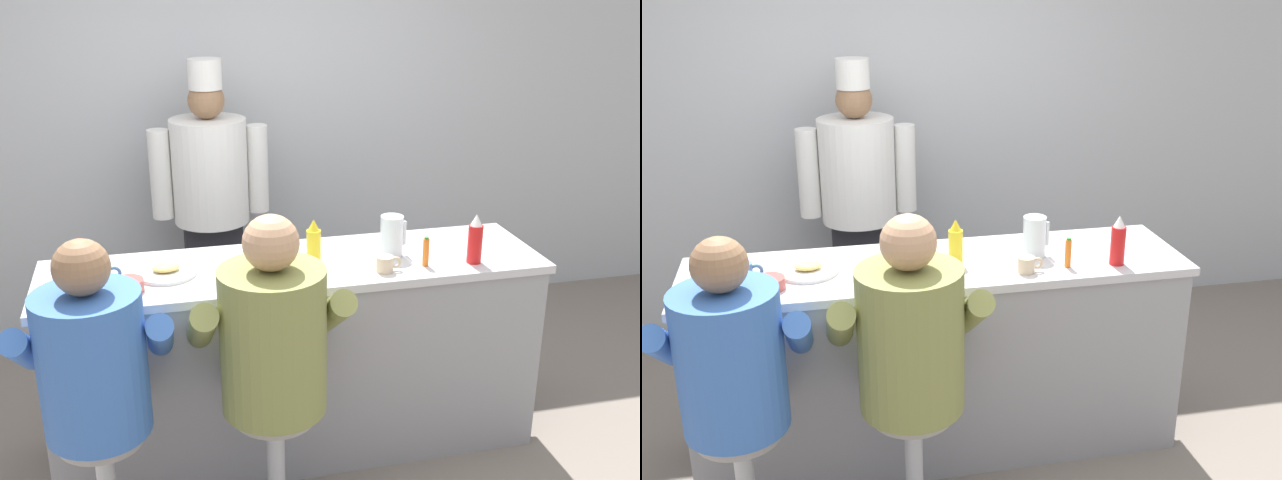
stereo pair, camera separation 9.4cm
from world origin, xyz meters
TOP-DOWN VIEW (x-y plane):
  - ground_plane at (0.00, 0.00)m, footprint 20.00×20.00m
  - wall_back at (0.00, 1.90)m, footprint 10.00×0.06m
  - diner_counter at (0.00, 0.32)m, footprint 2.40×0.64m
  - ketchup_bottle_red at (0.83, 0.13)m, footprint 0.07×0.07m
  - mustard_bottle_yellow at (0.08, 0.29)m, footprint 0.07×0.07m
  - hot_sauce_bottle_orange at (0.59, 0.15)m, footprint 0.03×0.03m
  - water_pitcher_clear at (0.48, 0.31)m, footprint 0.13×0.11m
  - breakfast_plate at (-0.60, 0.32)m, footprint 0.28×0.28m
  - cereal_bowl at (-0.77, 0.17)m, footprint 0.14×0.14m
  - coffee_mug_tan at (0.39, 0.12)m, footprint 0.12×0.08m
  - coffee_mug_blue at (-0.89, 0.27)m, footprint 0.14×0.09m
  - diner_seated_blue at (-0.91, -0.24)m, footprint 0.63×0.62m
  - diner_seated_olive at (-0.21, -0.23)m, footprint 0.66×0.65m
  - cook_in_whites_near at (-0.28, 1.52)m, footprint 0.72×0.46m

SIDE VIEW (x-z plane):
  - ground_plane at x=0.00m, z-range 0.00..0.00m
  - diner_counter at x=0.00m, z-range 0.00..1.01m
  - diner_seated_blue at x=-0.91m, z-range 0.16..1.57m
  - diner_seated_olive at x=-0.21m, z-range 0.15..1.61m
  - cook_in_whites_near at x=-0.28m, z-range 0.09..1.93m
  - breakfast_plate at x=-0.60m, z-range 1.00..1.05m
  - cereal_bowl at x=-0.77m, z-range 1.01..1.06m
  - coffee_mug_tan at x=0.39m, z-range 1.01..1.08m
  - coffee_mug_blue at x=-0.89m, z-range 1.01..1.10m
  - hot_sauce_bottle_orange at x=0.59m, z-range 1.00..1.15m
  - water_pitcher_clear at x=0.48m, z-range 1.01..1.21m
  - mustard_bottle_yellow at x=0.08m, z-range 1.00..1.22m
  - ketchup_bottle_red at x=0.83m, z-range 1.00..1.24m
  - wall_back at x=0.00m, z-range 0.00..2.70m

